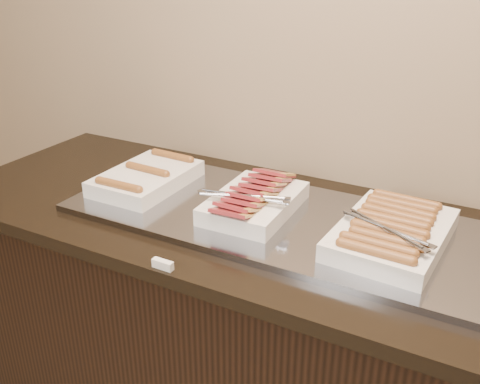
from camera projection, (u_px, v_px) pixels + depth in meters
The scene contains 6 objects.
counter at pixel (259, 340), 1.76m from camera, with size 2.06×0.76×0.90m.
warming_tray at pixel (271, 218), 1.56m from camera, with size 1.20×0.50×0.02m, color gray.
dish_left at pixel (147, 178), 1.73m from camera, with size 0.23×0.34×0.07m.
dish_center at pixel (254, 200), 1.56m from camera, with size 0.27×0.35×0.09m.
dish_right at pixel (392, 232), 1.39m from camera, with size 0.28×0.40×0.08m.
label_holder at pixel (163, 264), 1.32m from camera, with size 0.06×0.02×0.02m, color white.
Camera 1 is at (0.61, 0.87, 1.62)m, focal length 40.00 mm.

